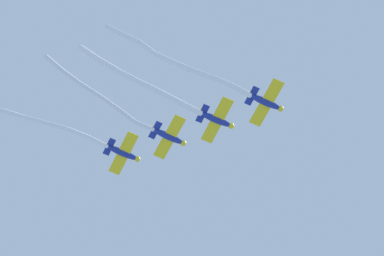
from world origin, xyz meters
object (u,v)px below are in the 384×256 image
object	(u,v)px
airplane_lead	(266,102)
airplane_left_wing	(217,120)
airplane_right_wing	(169,137)
airplane_slot	(123,153)

from	to	relation	value
airplane_lead	airplane_left_wing	world-z (taller)	airplane_left_wing
airplane_right_wing	airplane_slot	size ratio (longest dim) A/B	1.00
airplane_lead	airplane_slot	size ratio (longest dim) A/B	1.00
airplane_right_wing	airplane_slot	distance (m)	7.70
airplane_left_wing	airplane_slot	bearing A→B (deg)	132.80
airplane_slot	airplane_left_wing	bearing A→B (deg)	-48.80
airplane_left_wing	airplane_lead	bearing A→B (deg)	-47.19
airplane_slot	airplane_right_wing	bearing A→B (deg)	-48.78
airplane_left_wing	airplane_right_wing	size ratio (longest dim) A/B	1.00
airplane_lead	airplane_slot	bearing A→B (deg)	132.66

